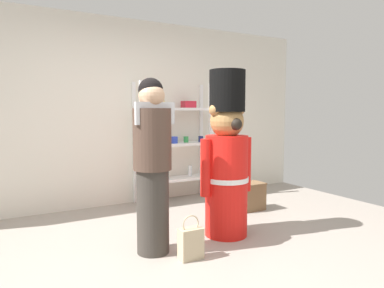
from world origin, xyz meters
name	(u,v)px	position (x,y,z in m)	size (l,w,h in m)	color
ground_plane	(188,259)	(0.00, 0.00, 0.00)	(6.40, 6.40, 0.00)	#9E9389
back_wall	(112,112)	(0.00, 2.20, 1.30)	(6.40, 0.12, 2.60)	silver
merchandise_shelf	(174,141)	(0.85, 1.98, 0.87)	(1.16, 0.35, 1.73)	white
teddy_bear_guard	(227,160)	(0.66, 0.35, 0.81)	(0.62, 0.47, 1.74)	red
person_shopper	(152,162)	(-0.21, 0.30, 0.85)	(0.37, 0.35, 1.62)	#38332D
shopping_bag	(191,243)	(0.03, -0.01, 0.15)	(0.21, 0.12, 0.40)	#C1AD89
display_crate	(250,196)	(1.50, 1.00, 0.18)	(0.37, 0.26, 0.37)	brown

